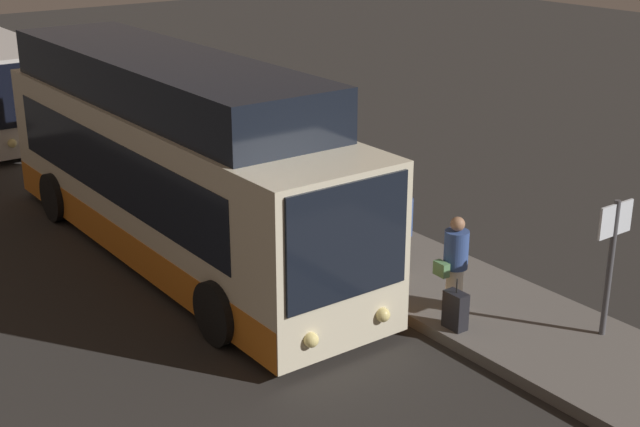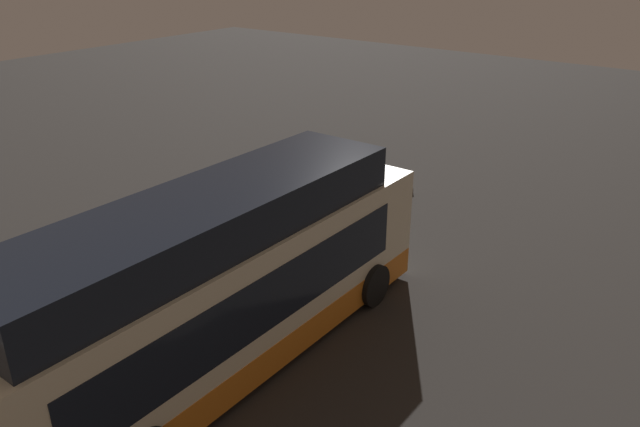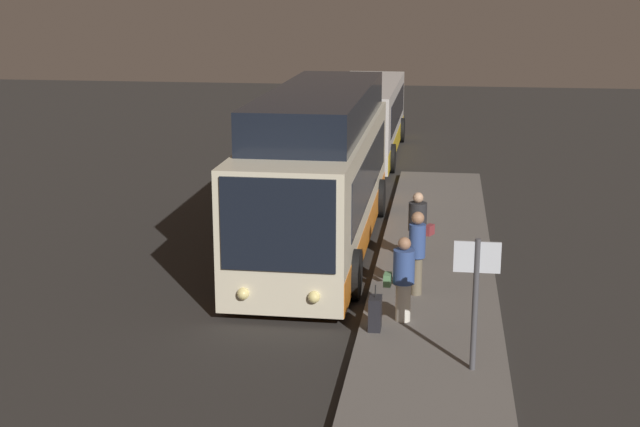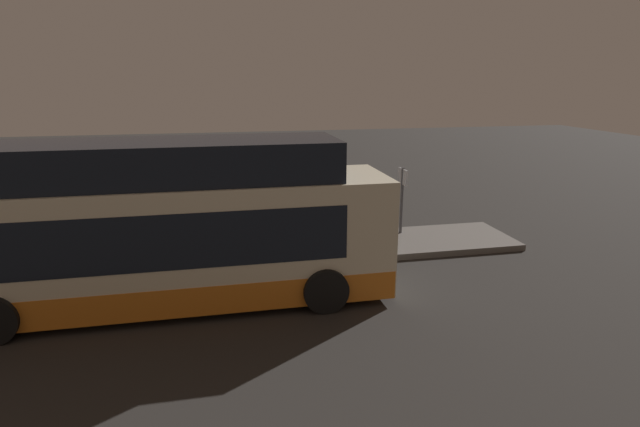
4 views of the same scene
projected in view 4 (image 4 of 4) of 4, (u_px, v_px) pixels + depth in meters
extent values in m
plane|color=#2B2826|center=(209.00, 299.00, 12.60)|extent=(80.00, 80.00, 0.00)
cube|color=#605B56|center=(209.00, 256.00, 15.37)|extent=(20.00, 2.71, 0.20)
cube|color=beige|center=(163.00, 241.00, 11.96)|extent=(10.97, 2.56, 2.88)
cube|color=orange|center=(167.00, 283.00, 12.25)|extent=(10.91, 2.58, 0.70)
cube|color=black|center=(150.00, 227.00, 11.81)|extent=(8.99, 2.59, 1.27)
cube|color=black|center=(382.00, 211.00, 12.94)|extent=(0.06, 2.25, 1.85)
sphere|color=#F9E58C|center=(373.00, 254.00, 13.98)|extent=(0.24, 0.24, 0.24)
sphere|color=#F9E58C|center=(390.00, 272.00, 12.65)|extent=(0.24, 0.24, 0.24)
cylinder|color=black|center=(306.00, 254.00, 14.19)|extent=(1.09, 0.30, 1.09)
cylinder|color=black|center=(326.00, 291.00, 11.78)|extent=(1.09, 0.30, 1.09)
cylinder|color=black|center=(33.00, 274.00, 12.78)|extent=(1.09, 0.30, 1.09)
cube|color=black|center=(136.00, 162.00, 11.37)|extent=(9.32, 2.35, 0.94)
cylinder|color=silver|center=(352.00, 237.00, 15.59)|extent=(0.31, 0.31, 0.76)
cylinder|color=#334C8C|center=(352.00, 215.00, 15.40)|extent=(0.44, 0.44, 0.66)
sphere|color=#9E7051|center=(352.00, 201.00, 15.28)|extent=(0.25, 0.25, 0.25)
cube|color=#598C59|center=(354.00, 227.00, 15.18)|extent=(0.29, 0.16, 0.24)
cylinder|color=#6B604C|center=(301.00, 238.00, 15.45)|extent=(0.34, 0.34, 0.81)
cylinder|color=#334C8C|center=(301.00, 214.00, 15.25)|extent=(0.49, 0.49, 0.71)
sphere|color=#9E7051|center=(301.00, 199.00, 15.12)|extent=(0.27, 0.27, 0.27)
cube|color=#334C7F|center=(308.00, 225.00, 15.17)|extent=(0.31, 0.28, 0.24)
cylinder|color=#2D2D33|center=(224.00, 245.00, 14.93)|extent=(0.40, 0.40, 0.76)
cylinder|color=#262628|center=(223.00, 222.00, 14.74)|extent=(0.57, 0.57, 0.66)
sphere|color=tan|center=(222.00, 207.00, 14.62)|extent=(0.25, 0.25, 0.25)
cube|color=maroon|center=(228.00, 228.00, 15.11)|extent=(0.31, 0.25, 0.24)
cube|color=black|center=(373.00, 243.00, 15.24)|extent=(0.40, 0.23, 0.64)
cylinder|color=black|center=(373.00, 229.00, 15.13)|extent=(0.02, 0.02, 0.24)
cylinder|color=#4C4C51|center=(402.00, 201.00, 17.02)|extent=(0.10, 0.10, 2.29)
cube|color=silver|center=(403.00, 177.00, 16.79)|extent=(0.04, 0.77, 0.53)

